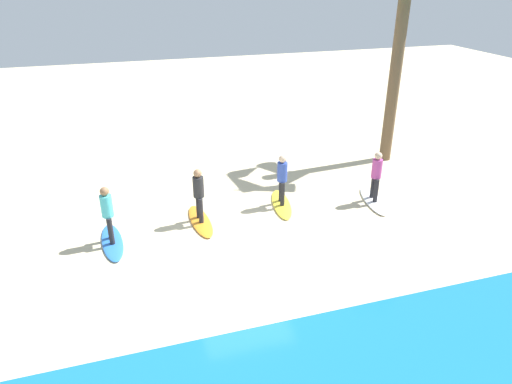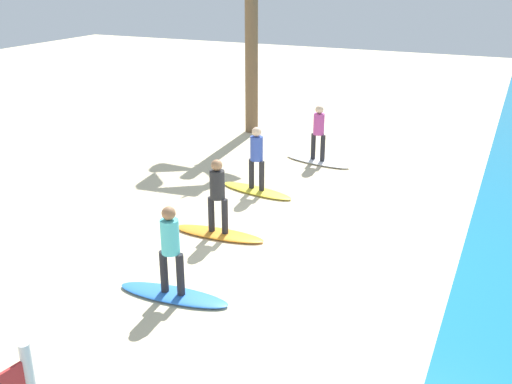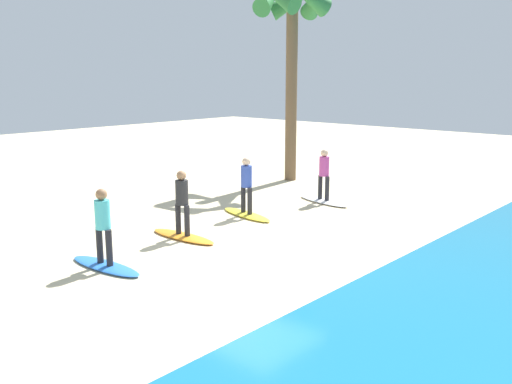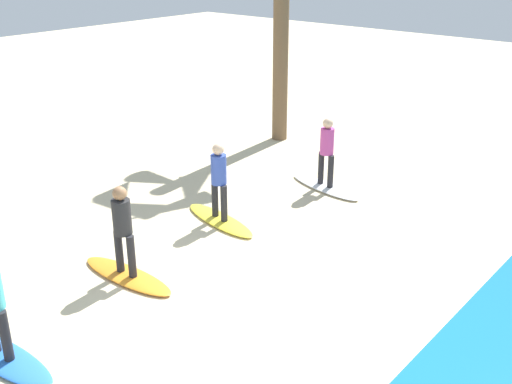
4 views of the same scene
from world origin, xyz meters
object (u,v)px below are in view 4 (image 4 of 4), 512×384
Objects in this scene: surfer_yellow at (219,176)px; surfer_orange at (123,225)px; surfboard_yellow at (220,220)px; surfer_white at (327,147)px; surfboard_white at (325,187)px; surfboard_blue at (4,357)px; surfboard_orange at (127,276)px.

surfer_yellow is 2.74m from surfer_orange.
surfer_orange reaches higher than surfboard_yellow.
surfboard_yellow is at bearing 0.00° from surfer_yellow.
surfboard_yellow is at bearing -12.14° from surfer_white.
surfboard_white is 1.00× the size of surfboard_blue.
surfer_yellow reaches higher than surfboard_orange.
surfboard_yellow and surfboard_blue have the same top height.
surfboard_blue is (8.26, 0.15, 0.00)m from surfboard_white.
surfboard_white is at bearing 88.83° from surfboard_yellow.
surfer_orange is (0.00, -0.00, 0.99)m from surfboard_orange.
surfer_white is 8.32m from surfboard_blue.
surfboard_yellow and surfboard_orange have the same top height.
surfboard_yellow is 1.00× the size of surfboard_blue.
surfboard_white is at bearing 86.94° from surfboard_blue.
surfboard_yellow is (2.96, -0.64, 0.00)m from surfboard_white.
surfboard_orange is (5.68, -0.31, -0.99)m from surfer_white.
surfboard_blue is at bearing -77.56° from surfboard_white.
surfer_orange is at bearing -81.73° from surfboard_white.
surfer_yellow is at bearing -173.12° from surfer_orange.
surfer_white is 0.78× the size of surfboard_yellow.
surfer_white is at bearing 0.00° from surfboard_white.
surfboard_blue is at bearing 8.49° from surfer_yellow.
surfer_orange reaches higher than surfboard_blue.
surfboard_orange is at bearing -72.15° from surfboard_yellow.
surfboard_blue is (8.26, 0.15, -0.99)m from surfer_white.
surfboard_blue is (5.29, 0.79, 0.00)m from surfboard_yellow.
surfboard_orange is 0.99m from surfer_orange.
surfer_white is (0.00, 0.00, 0.99)m from surfboard_white.
surfer_orange is (2.72, 0.33, 0.99)m from surfboard_yellow.
surfer_white and surfer_yellow have the same top height.
surfboard_orange is (5.68, -0.31, 0.00)m from surfboard_white.
surfer_yellow is 2.91m from surfboard_orange.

